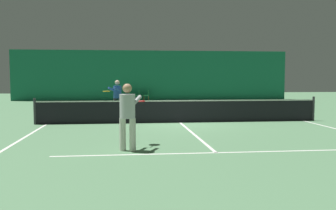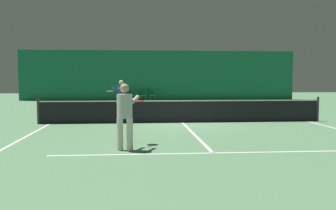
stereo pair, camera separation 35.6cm
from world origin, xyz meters
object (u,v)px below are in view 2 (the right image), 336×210
Objects in this scene: tennis_net at (182,111)px; courtside_chair_0 at (125,95)px; courtside_chair_3 at (154,95)px; courtside_chair_2 at (144,95)px; courtside_chair_1 at (135,95)px; player_near at (125,112)px; player_far at (121,95)px.

tennis_net is 15.44m from courtside_chair_0.
tennis_net reaches higher than courtside_chair_3.
courtside_chair_0 is 1.55m from courtside_chair_2.
courtside_chair_0 is 1.00× the size of courtside_chair_1.
player_near is at bearing -0.38° from courtside_chair_1.
tennis_net is at bearing 10.66° from courtside_chair_0.
player_near is (-2.22, -5.87, 0.51)m from tennis_net.
courtside_chair_2 is 0.77m from courtside_chair_3.
courtside_chair_0 is at bearing -149.84° from player_far.
player_near reaches higher than courtside_chair_3.
courtside_chair_0 is 1.00× the size of courtside_chair_3.
tennis_net reaches higher than courtside_chair_0.
tennis_net is 4.33m from player_far.
player_near is 21.05m from courtside_chair_1.
player_near is 9.21m from player_far.
courtside_chair_0 is 1.00× the size of courtside_chair_2.
player_far is (-0.49, 9.20, 0.01)m from player_near.
player_far is (-2.71, 3.33, 0.52)m from tennis_net.
player_near is 2.09× the size of courtside_chair_2.
player_near is 21.11m from courtside_chair_3.
tennis_net is 14.29× the size of courtside_chair_0.
courtside_chair_1 is (0.14, 21.04, -0.54)m from player_near.
courtside_chair_0 and courtside_chair_2 have the same top height.
tennis_net is 15.23m from courtside_chair_2.
courtside_chair_0 and courtside_chair_1 have the same top height.
player_near is 2.09× the size of courtside_chair_0.
courtside_chair_1 and courtside_chair_3 have the same top height.
courtside_chair_0 and courtside_chair_3 have the same top height.
tennis_net is at bearing 4.92° from courtside_chair_2.
tennis_net is at bearing -0.93° from player_near.
player_far is at bearing -3.06° from courtside_chair_1.
courtside_chair_0 is 2.32m from courtside_chair_3.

